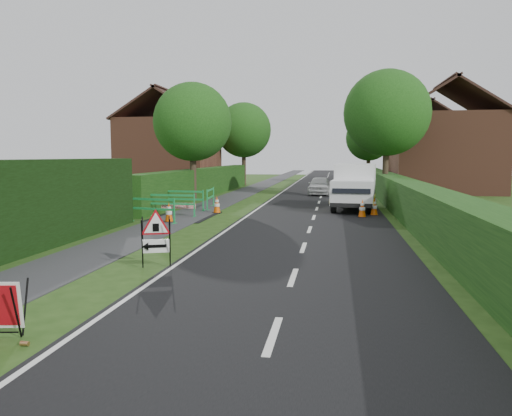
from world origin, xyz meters
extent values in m
plane|color=#224012|center=(0.00, 0.00, 0.00)|extent=(120.00, 120.00, 0.00)
cube|color=black|center=(2.50, 35.00, 0.00)|extent=(6.00, 90.00, 0.02)
cube|color=#2D2D30|center=(-3.00, 35.00, 0.01)|extent=(2.00, 90.00, 0.02)
cube|color=#14380F|center=(-5.00, 22.00, 0.00)|extent=(1.00, 24.00, 1.80)
cube|color=#14380F|center=(6.50, 16.00, 0.00)|extent=(1.20, 50.00, 1.50)
cube|color=brown|center=(-10.00, 30.00, 2.75)|extent=(7.00, 7.00, 5.50)
cube|color=#331E19|center=(-11.75, 30.00, 6.59)|extent=(4.00, 7.40, 2.58)
cube|color=#331E19|center=(-8.25, 30.00, 6.59)|extent=(4.00, 7.40, 2.58)
cube|color=#331E19|center=(-10.00, 30.00, 7.69)|extent=(0.25, 7.40, 0.18)
cube|color=brown|center=(11.00, 28.00, 2.75)|extent=(7.00, 7.00, 5.50)
cube|color=#331E19|center=(9.25, 28.00, 6.59)|extent=(4.00, 7.40, 2.58)
cube|color=#331E19|center=(12.75, 28.00, 6.59)|extent=(4.00, 7.40, 2.58)
cube|color=#331E19|center=(11.00, 28.00, 7.69)|extent=(0.25, 7.40, 0.18)
cube|color=brown|center=(12.00, 42.00, 2.75)|extent=(7.00, 7.00, 5.50)
cube|color=#331E19|center=(10.25, 42.00, 6.59)|extent=(4.00, 7.40, 2.58)
cube|color=#331E19|center=(13.75, 42.00, 6.59)|extent=(4.00, 7.40, 2.58)
cube|color=#331E19|center=(12.00, 42.00, 7.69)|extent=(0.25, 7.40, 0.18)
cylinder|color=#2D2116|center=(-4.60, 18.00, 1.31)|extent=(0.36, 0.36, 2.62)
sphere|color=#184011|center=(-4.60, 18.00, 4.50)|extent=(4.40, 4.40, 4.40)
cylinder|color=#2D2116|center=(6.40, 22.00, 1.49)|extent=(0.36, 0.36, 2.97)
sphere|color=#184011|center=(6.40, 22.00, 5.18)|extent=(5.20, 5.20, 5.20)
cylinder|color=#2D2116|center=(-4.60, 34.00, 1.40)|extent=(0.36, 0.36, 2.80)
sphere|color=#184011|center=(-4.60, 34.00, 4.84)|extent=(4.80, 4.80, 4.80)
cylinder|color=#2D2116|center=(6.40, 38.00, 1.22)|extent=(0.36, 0.36, 2.45)
sphere|color=#184011|center=(6.40, 38.00, 4.23)|extent=(4.20, 4.20, 4.20)
cylinder|color=black|center=(-1.04, -3.24, 0.42)|extent=(0.08, 0.28, 0.80)
cylinder|color=black|center=(-1.09, -2.95, 0.42)|extent=(0.08, 0.28, 0.80)
cylinder|color=black|center=(-0.97, 1.24, 0.60)|extent=(0.15, 0.35, 1.16)
cylinder|color=black|center=(-1.07, 1.51, 0.60)|extent=(0.15, 0.35, 1.16)
cylinder|color=black|center=(-0.38, 1.45, 0.60)|extent=(0.15, 0.35, 1.16)
cylinder|color=black|center=(-0.48, 1.72, 0.60)|extent=(0.15, 0.35, 1.16)
cube|color=white|center=(-0.72, 1.46, 0.52)|extent=(0.61, 0.24, 0.31)
cube|color=black|center=(-0.71, 1.45, 0.52)|extent=(0.43, 0.17, 0.07)
cone|color=black|center=(-0.95, 1.36, 0.52)|extent=(0.20, 0.23, 0.19)
cube|color=black|center=(-0.71, 1.44, 0.96)|extent=(0.14, 0.06, 0.19)
cube|color=silver|center=(4.37, 15.77, 1.30)|extent=(2.15, 3.18, 1.81)
cube|color=silver|center=(4.16, 13.49, 0.94)|extent=(2.05, 2.11, 1.10)
cube|color=black|center=(4.07, 12.56, 1.22)|extent=(1.66, 0.37, 0.51)
cube|color=yellow|center=(3.35, 14.99, 0.58)|extent=(0.45, 4.61, 0.22)
cube|color=yellow|center=(5.23, 14.81, 0.58)|extent=(0.45, 4.61, 0.22)
cube|color=black|center=(4.07, 12.57, 0.45)|extent=(1.84, 0.28, 0.19)
cylinder|color=black|center=(3.31, 13.52, 0.37)|extent=(0.29, 0.77, 0.75)
cylinder|color=black|center=(4.99, 13.37, 0.37)|extent=(0.29, 0.77, 0.75)
cylinder|color=black|center=(3.60, 16.53, 0.37)|extent=(0.29, 0.77, 0.75)
cylinder|color=black|center=(5.27, 16.37, 0.37)|extent=(0.29, 0.77, 0.75)
cube|color=black|center=(4.51, 11.94, 0.02)|extent=(0.38, 0.38, 0.04)
cone|color=#DF5207|center=(4.51, 11.94, 0.42)|extent=(0.32, 0.32, 0.75)
cylinder|color=white|center=(4.51, 11.94, 0.38)|extent=(0.25, 0.25, 0.14)
cylinder|color=white|center=(4.51, 11.94, 0.56)|extent=(0.17, 0.17, 0.10)
cube|color=black|center=(5.07, 12.71, 0.02)|extent=(0.38, 0.38, 0.04)
cone|color=#DF5207|center=(5.07, 12.71, 0.42)|extent=(0.32, 0.32, 0.75)
cylinder|color=white|center=(5.07, 12.71, 0.38)|extent=(0.25, 0.25, 0.14)
cylinder|color=white|center=(5.07, 12.71, 0.56)|extent=(0.17, 0.17, 0.10)
cube|color=black|center=(5.33, 16.40, 0.02)|extent=(0.38, 0.38, 0.04)
cone|color=#DF5207|center=(5.33, 16.40, 0.42)|extent=(0.32, 0.32, 0.75)
cylinder|color=white|center=(5.33, 16.40, 0.38)|extent=(0.25, 0.25, 0.14)
cylinder|color=white|center=(5.33, 16.40, 0.56)|extent=(0.17, 0.17, 0.10)
cube|color=black|center=(-3.07, 9.25, 0.02)|extent=(0.38, 0.38, 0.04)
cone|color=#DF5207|center=(-3.07, 9.25, 0.42)|extent=(0.32, 0.32, 0.75)
cylinder|color=white|center=(-3.07, 9.25, 0.38)|extent=(0.25, 0.25, 0.14)
cylinder|color=white|center=(-3.07, 9.25, 0.56)|extent=(0.17, 0.17, 0.10)
cube|color=black|center=(-1.92, 12.53, 0.02)|extent=(0.38, 0.38, 0.04)
cone|color=#DF5207|center=(-1.92, 12.53, 0.42)|extent=(0.32, 0.32, 0.75)
cylinder|color=white|center=(-1.92, 12.53, 0.38)|extent=(0.25, 0.25, 0.14)
cylinder|color=white|center=(-1.92, 12.53, 0.56)|extent=(0.17, 0.17, 0.10)
cube|color=#1A9245|center=(-4.62, 9.17, 0.50)|extent=(0.06, 0.06, 1.00)
cube|color=#1A9245|center=(-2.68, 8.71, 0.50)|extent=(0.06, 0.06, 1.00)
cube|color=#1A9245|center=(-3.65, 8.94, 0.92)|extent=(1.96, 0.51, 0.08)
cube|color=#1A9245|center=(-3.65, 8.94, 0.55)|extent=(1.96, 0.51, 0.08)
cube|color=#1A9245|center=(-4.62, 9.17, 0.02)|extent=(0.14, 0.35, 0.04)
cube|color=#1A9245|center=(-2.68, 8.71, 0.02)|extent=(0.14, 0.35, 0.04)
cube|color=#1A9245|center=(-4.53, 11.06, 0.50)|extent=(0.05, 0.05, 1.00)
cube|color=#1A9245|center=(-2.53, 10.96, 0.50)|extent=(0.05, 0.05, 1.00)
cube|color=#1A9245|center=(-3.53, 11.01, 0.92)|extent=(2.00, 0.15, 0.08)
cube|color=#1A9245|center=(-3.53, 11.01, 0.55)|extent=(2.00, 0.15, 0.08)
cube|color=#1A9245|center=(-4.53, 11.06, 0.02)|extent=(0.08, 0.35, 0.04)
cube|color=#1A9245|center=(-2.53, 10.96, 0.02)|extent=(0.08, 0.35, 0.04)
cube|color=#1A9245|center=(-4.73, 13.36, 0.50)|extent=(0.05, 0.05, 1.00)
cube|color=#1A9245|center=(-2.74, 13.18, 0.50)|extent=(0.05, 0.05, 1.00)
cube|color=#1A9245|center=(-3.73, 13.27, 0.92)|extent=(2.00, 0.23, 0.08)
cube|color=#1A9245|center=(-3.73, 13.27, 0.55)|extent=(2.00, 0.23, 0.08)
cube|color=#1A9245|center=(-4.73, 13.36, 0.02)|extent=(0.09, 0.35, 0.04)
cube|color=#1A9245|center=(-2.74, 13.18, 0.02)|extent=(0.09, 0.35, 0.04)
cube|color=#1A9245|center=(-2.65, 13.59, 0.50)|extent=(0.05, 0.05, 1.00)
cube|color=#1A9245|center=(-2.83, 15.58, 0.50)|extent=(0.05, 0.05, 1.00)
cube|color=#1A9245|center=(-2.74, 14.58, 0.92)|extent=(0.23, 2.00, 0.08)
cube|color=#1A9245|center=(-2.74, 14.58, 0.55)|extent=(0.23, 2.00, 0.08)
cube|color=#1A9245|center=(-2.65, 13.59, 0.02)|extent=(0.35, 0.09, 0.04)
cube|color=#1A9245|center=(-2.83, 15.58, 0.02)|extent=(0.35, 0.09, 0.04)
cube|color=red|center=(-3.31, 11.21, 0.00)|extent=(1.50, 0.19, 0.25)
cylinder|color=#BF7F4C|center=(-0.83, -3.39, 0.00)|extent=(0.12, 0.07, 0.07)
imported|color=silver|center=(2.36, 24.22, 0.61)|extent=(1.57, 3.65, 1.23)
camera|label=1|loc=(3.34, -9.42, 2.60)|focal=35.00mm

